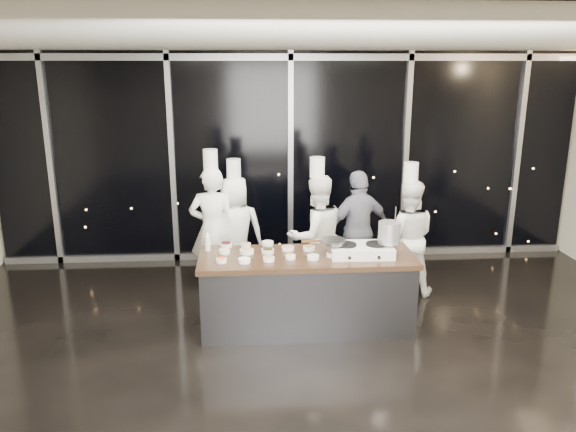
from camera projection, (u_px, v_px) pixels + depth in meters
name	position (u px, v px, depth m)	size (l,w,h in m)	color
ground	(315.00, 367.00, 5.78)	(9.00, 9.00, 0.00)	black
room_shell	(337.00, 150.00, 5.19)	(9.02, 7.02, 3.21)	beige
window_wall	(290.00, 158.00, 8.65)	(8.90, 0.11, 3.20)	black
demo_counter	(307.00, 292.00, 6.52)	(2.46, 0.86, 0.90)	#37373C
stove	(361.00, 250.00, 6.39)	(0.72, 0.47, 0.14)	silver
frying_pan	(332.00, 241.00, 6.37)	(0.51, 0.30, 0.05)	slate
stock_pot	(389.00, 233.00, 6.36)	(0.25, 0.25, 0.25)	#B7B7B9
prep_bowls	(266.00, 251.00, 6.46)	(1.36, 0.72, 0.05)	white
squeeze_bottle	(208.00, 242.00, 6.53)	(0.06, 0.06, 0.24)	white
chef_far_left	(213.00, 228.00, 7.51)	(0.63, 0.42, 1.94)	white
chef_left	(235.00, 231.00, 7.69)	(0.79, 0.54, 1.79)	white
chef_center	(316.00, 236.00, 7.35)	(0.96, 0.85, 1.87)	white
guest	(359.00, 230.00, 7.64)	(1.04, 0.69, 1.64)	#121533
chef_right	(407.00, 237.00, 7.46)	(0.86, 0.73, 1.79)	white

